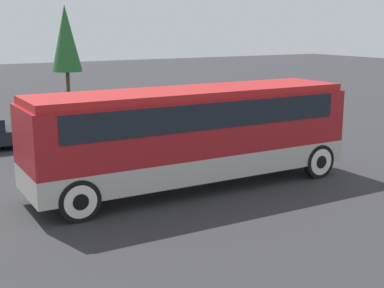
% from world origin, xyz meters
% --- Properties ---
extents(ground_plane, '(120.00, 120.00, 0.00)m').
position_xyz_m(ground_plane, '(0.00, 0.00, 0.00)').
color(ground_plane, '#2D2D30').
extents(tour_bus, '(10.17, 2.59, 3.08)m').
position_xyz_m(tour_bus, '(0.10, -0.00, 1.87)').
color(tour_bus, '#B7B2A8').
rests_on(tour_bus, ground_plane).
extents(parked_car_near, '(4.11, 1.84, 1.47)m').
position_xyz_m(parked_car_near, '(0.19, 8.57, 0.73)').
color(parked_car_near, '#7A6B5B').
rests_on(parked_car_near, ground_plane).
extents(tree_left, '(2.20, 2.20, 6.45)m').
position_xyz_m(tree_left, '(3.78, 24.93, 4.03)').
color(tree_left, brown).
rests_on(tree_left, ground_plane).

